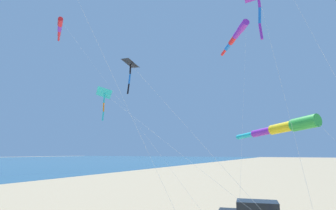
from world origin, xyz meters
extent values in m
cube|color=black|center=(4.63, -2.74, 1.51)|extent=(2.82, 2.05, 0.68)
cylinder|color=red|center=(23.72, -2.97, 18.44)|extent=(1.40, 1.32, 0.55)
cylinder|color=purple|center=(24.77, -3.90, 18.40)|extent=(1.34, 1.24, 0.45)
cylinder|color=red|center=(25.83, -4.82, 18.37)|extent=(1.28, 1.17, 0.36)
cylinder|color=red|center=(26.89, -5.75, 18.33)|extent=(1.21, 1.10, 0.27)
cylinder|color=white|center=(15.25, -2.29, 9.17)|extent=(15.88, 0.45, 18.34)
cylinder|color=purple|center=(3.12, 3.30, 12.45)|extent=(0.20, 0.26, 0.85)
cylinder|color=blue|center=(3.12, 3.24, 11.62)|extent=(0.21, 0.17, 0.84)
cylinder|color=purple|center=(3.11, 3.26, 10.78)|extent=(0.26, 0.23, 0.85)
cylinder|color=white|center=(2.07, 4.12, 6.44)|extent=(2.13, 1.55, 12.89)
pyramid|color=black|center=(10.31, 3.71, 10.14)|extent=(1.37, 1.56, 0.49)
cylinder|color=black|center=(10.34, 3.72, 10.06)|extent=(0.98, 0.54, 0.51)
cylinder|color=black|center=(10.34, 3.73, 9.70)|extent=(0.11, 0.12, 0.60)
cylinder|color=blue|center=(10.35, 3.78, 9.11)|extent=(0.14, 0.18, 0.60)
cylinder|color=black|center=(10.38, 3.83, 8.52)|extent=(0.17, 0.18, 0.60)
cylinder|color=white|center=(5.74, 3.78, 5.01)|extent=(9.21, 0.11, 10.02)
cylinder|color=purple|center=(6.10, -9.17, 17.02)|extent=(1.36, 1.54, 0.85)
cylinder|color=purple|center=(6.85, -10.24, 16.83)|extent=(1.28, 1.47, 0.76)
cylinder|color=red|center=(7.61, -11.31, 16.65)|extent=(1.20, 1.41, 0.67)
cylinder|color=blue|center=(8.36, -12.37, 16.47)|extent=(1.11, 1.34, 0.58)
cylinder|color=red|center=(9.12, -13.44, 16.28)|extent=(1.03, 1.28, 0.49)
cylinder|color=white|center=(5.75, -5.41, 8.47)|extent=(0.07, 6.47, 16.94)
cylinder|color=green|center=(1.48, -3.42, 6.86)|extent=(2.06, 1.84, 1.03)
cylinder|color=yellow|center=(2.96, -4.52, 6.67)|extent=(1.95, 1.70, 0.87)
cylinder|color=purple|center=(4.44, -5.62, 6.49)|extent=(1.85, 1.57, 0.72)
cylinder|color=#1EB7C6|center=(5.92, -6.72, 6.31)|extent=(1.74, 1.43, 0.56)
cylinder|color=white|center=(0.23, -0.25, 10.15)|extent=(7.96, 4.95, 20.30)
cylinder|color=white|center=(9.49, 7.70, 9.80)|extent=(7.49, 5.82, 19.60)
pyramid|color=#1EB7C6|center=(13.32, 2.21, 8.92)|extent=(1.48, 1.11, 0.65)
cylinder|color=black|center=(13.33, 2.26, 8.85)|extent=(0.28, 0.93, 0.75)
cylinder|color=#1EB7C6|center=(13.35, 2.26, 8.49)|extent=(0.13, 0.10, 0.60)
cylinder|color=orange|center=(13.35, 2.27, 7.90)|extent=(0.16, 0.17, 0.60)
cylinder|color=#1EB7C6|center=(13.36, 2.29, 7.30)|extent=(0.17, 0.12, 0.60)
cylinder|color=white|center=(7.03, 2.66, 4.40)|extent=(12.61, 0.82, 8.81)
camera|label=1|loc=(1.58, 16.84, 4.96)|focal=29.98mm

